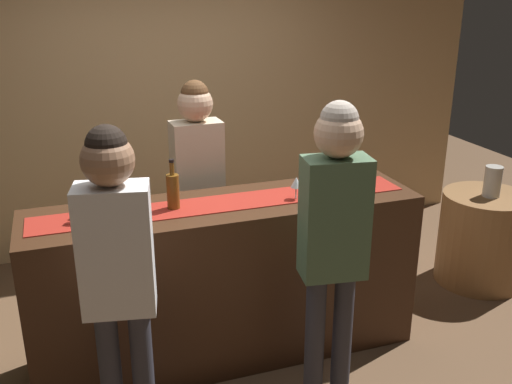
# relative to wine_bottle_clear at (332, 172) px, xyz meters

# --- Properties ---
(ground_plane) EXTENTS (10.00, 10.00, 0.00)m
(ground_plane) POSITION_rel_wine_bottle_clear_xyz_m (-0.71, -0.03, -1.15)
(ground_plane) COLOR brown
(back_wall) EXTENTS (6.00, 0.12, 2.90)m
(back_wall) POSITION_rel_wine_bottle_clear_xyz_m (-0.71, 1.87, 0.30)
(back_wall) COLOR tan
(back_wall) RESTS_ON ground
(bar_counter) EXTENTS (2.39, 0.60, 1.04)m
(bar_counter) POSITION_rel_wine_bottle_clear_xyz_m (-0.71, -0.03, -0.63)
(bar_counter) COLOR #3D2314
(bar_counter) RESTS_ON ground
(counter_runner_cloth) EXTENTS (2.27, 0.28, 0.01)m
(counter_runner_cloth) POSITION_rel_wine_bottle_clear_xyz_m (-0.71, -0.03, -0.11)
(counter_runner_cloth) COLOR maroon
(counter_runner_cloth) RESTS_ON bar_counter
(wine_bottle_clear) EXTENTS (0.07, 0.07, 0.30)m
(wine_bottle_clear) POSITION_rel_wine_bottle_clear_xyz_m (0.00, 0.00, 0.00)
(wine_bottle_clear) COLOR #B2C6C1
(wine_bottle_clear) RESTS_ON bar_counter
(wine_bottle_amber) EXTENTS (0.07, 0.07, 0.30)m
(wine_bottle_amber) POSITION_rel_wine_bottle_clear_xyz_m (-1.03, -0.01, 0.00)
(wine_bottle_amber) COLOR brown
(wine_bottle_amber) RESTS_ON bar_counter
(wine_bottle_green) EXTENTS (0.07, 0.07, 0.30)m
(wine_bottle_green) POSITION_rel_wine_bottle_clear_xyz_m (-1.42, 0.06, 0.00)
(wine_bottle_green) COLOR #194723
(wine_bottle_green) RESTS_ON bar_counter
(wine_glass_near_customer) EXTENTS (0.07, 0.07, 0.14)m
(wine_glass_near_customer) POSITION_rel_wine_bottle_clear_xyz_m (-1.57, -0.05, -0.01)
(wine_glass_near_customer) COLOR silver
(wine_glass_near_customer) RESTS_ON bar_counter
(wine_glass_mid_counter) EXTENTS (0.07, 0.07, 0.14)m
(wine_glass_mid_counter) POSITION_rel_wine_bottle_clear_xyz_m (-0.29, -0.10, -0.01)
(wine_glass_mid_counter) COLOR silver
(wine_glass_mid_counter) RESTS_ON bar_counter
(bartender) EXTENTS (0.35, 0.24, 1.70)m
(bartender) POSITION_rel_wine_bottle_clear_xyz_m (-0.74, 0.55, -0.11)
(bartender) COLOR #26262B
(bartender) RESTS_ON ground
(customer_sipping) EXTENTS (0.37, 0.25, 1.76)m
(customer_sipping) POSITION_rel_wine_bottle_clear_xyz_m (-0.32, -0.68, -0.06)
(customer_sipping) COLOR #33333D
(customer_sipping) RESTS_ON ground
(customer_browsing) EXTENTS (0.37, 0.26, 1.72)m
(customer_browsing) POSITION_rel_wine_bottle_clear_xyz_m (-1.42, -0.63, -0.09)
(customer_browsing) COLOR #33333D
(customer_browsing) RESTS_ON ground
(round_side_table) EXTENTS (0.68, 0.68, 0.74)m
(round_side_table) POSITION_rel_wine_bottle_clear_xyz_m (1.48, 0.23, -0.78)
(round_side_table) COLOR olive
(round_side_table) RESTS_ON ground
(vase_on_side_table) EXTENTS (0.13, 0.13, 0.24)m
(vase_on_side_table) POSITION_rel_wine_bottle_clear_xyz_m (1.48, 0.20, -0.29)
(vase_on_side_table) COLOR #B7B2A8
(vase_on_side_table) RESTS_ON round_side_table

